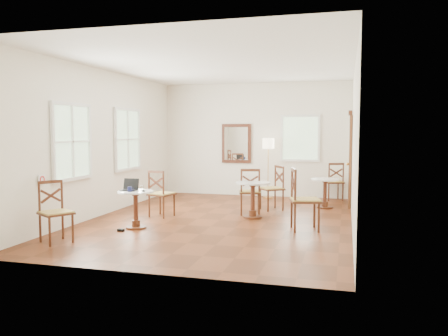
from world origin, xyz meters
name	(u,v)px	position (x,y,z in m)	size (l,w,h in m)	color
ground	(220,220)	(0.00, 0.00, 0.00)	(7.00, 7.00, 0.00)	#5A260F
room_shell	(221,124)	(-0.06, 0.27, 1.89)	(5.02, 7.02, 3.01)	white
cafe_table_near	(136,205)	(-1.25, -1.13, 0.42)	(0.64, 0.64, 0.68)	#4D2613
cafe_table_mid	(253,196)	(0.57, 0.38, 0.45)	(0.69, 0.69, 0.72)	#4D2613
cafe_table_back	(325,190)	(1.92, 1.95, 0.41)	(0.63, 0.63, 0.67)	#4D2613
chair_near_a	(161,193)	(-1.25, 0.02, 0.48)	(0.54, 0.54, 0.96)	#4D2613
chair_near_b	(55,212)	(-2.02, -2.40, 0.48)	(0.61, 0.61, 0.97)	#4D2613
chair_mid_a	(250,192)	(0.45, 0.73, 0.48)	(0.54, 0.54, 0.97)	#4D2613
chair_mid_b	(303,199)	(1.66, -0.50, 0.54)	(0.61, 0.61, 1.09)	#4D2613
chair_back_a	(334,182)	(2.09, 3.18, 0.47)	(0.56, 0.56, 0.95)	#4D2613
chair_back_b	(273,188)	(0.82, 1.42, 0.49)	(0.63, 0.63, 0.98)	#4D2613
floor_lamp	(268,147)	(0.42, 3.15, 1.31)	(0.30, 0.30, 1.55)	#BF8C3F
laptop	(130,187)	(-1.40, -1.06, 0.73)	(0.30, 0.26, 0.21)	black
mouse	(143,191)	(-1.08, -1.17, 0.69)	(0.08, 0.05, 0.03)	black
navy_mug	(130,189)	(-1.30, -1.25, 0.72)	(0.11, 0.08, 0.09)	#101337
water_glass	(142,188)	(-1.12, -1.13, 0.73)	(0.06, 0.06, 0.10)	white
power_adapter	(121,230)	(-1.39, -1.44, 0.02)	(0.11, 0.07, 0.05)	black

